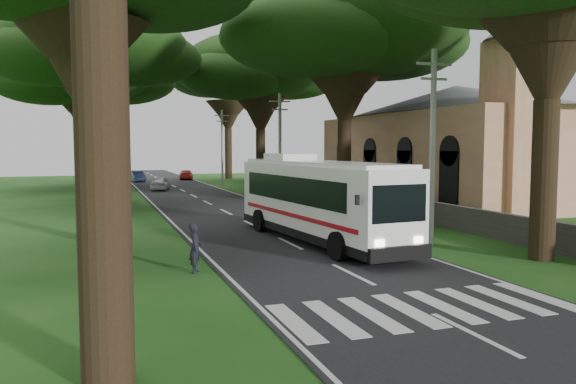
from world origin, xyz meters
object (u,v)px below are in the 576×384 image
Objects in this scene: pole_mid at (280,145)px; distant_car_a at (160,183)px; pole_near at (433,144)px; pole_far at (222,145)px; coach_bus at (318,199)px; distant_car_c at (186,175)px; pedestrian at (195,248)px; distant_car_b at (137,176)px; church at (457,135)px.

distant_car_a is at bearing 119.75° from pole_mid.
distant_car_a is at bearing 102.67° from pole_near.
coach_bus is (-4.20, -37.84, -2.33)m from pole_far.
distant_car_a is (-7.42, -7.02, -3.51)m from pole_far.
pole_near reaches higher than distant_car_c.
pole_far is 10.80m from distant_car_a.
pole_near is 4.96× the size of pedestrian.
coach_bus is at bearing 96.10° from distant_car_c.
distant_car_c is at bearing 82.65° from coach_bus.
distant_car_c is at bearing 15.19° from distant_car_b.
pole_mid reaches higher than distant_car_b.
distant_car_c is 51.88m from pedestrian.
distant_car_a is 13.77m from distant_car_b.
church is 27.41m from pole_far.
coach_bus reaches higher than distant_car_c.
pole_far is 38.15m from coach_bus.
pole_far is at bearing 90.00° from pole_mid.
distant_car_a is 35.10m from pedestrian.
pole_far is (-12.36, 24.45, -0.73)m from church.
pole_near is 2.00× the size of distant_car_c.
pole_near is at bearing -62.48° from pedestrian.
pole_mid is 1.00× the size of pole_far.
distant_car_c is at bearing 94.88° from pole_mid.
distant_car_c is (6.00, 2.60, -0.02)m from distant_car_b.
pole_far is 10.27m from distant_car_c.
pedestrian is at bearing -142.02° from church.
distant_car_a is (-7.42, 12.98, -3.51)m from pole_mid.
pole_near is 1.00× the size of pole_far.
church is 13.16m from pole_mid.
pole_near is 1.00× the size of pole_mid.
distant_car_a is 0.94× the size of distant_car_c.
distant_car_c is 2.49× the size of pedestrian.
pole_mid reaches higher than distant_car_c.
church is 2.02× the size of coach_bus.
pole_mid is at bearing 132.55° from distant_car_a.
pedestrian reaches higher than distant_car_c.
pole_mid is at bearing 103.04° from distant_car_c.
pole_near is 10.87m from pedestrian.
pole_near is 2.19× the size of distant_car_b.
distant_car_c is at bearing 105.05° from pole_far.
distant_car_a is at bearing 90.67° from coach_bus.
pole_far is (0.00, 40.00, 0.00)m from pole_near.
pole_far is at bearing 2.71° from pedestrian.
coach_bus is at bearing 152.82° from pole_near.
church is at bearing -64.40° from distant_car_b.
pole_near reaches higher than coach_bus.
pole_mid is at bearing -90.00° from pole_far.
distant_car_a is (-7.42, 32.98, -3.51)m from pole_near.
distant_car_b is (-4.30, 44.55, -1.22)m from coach_bus.
pole_mid reaches higher than coach_bus.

